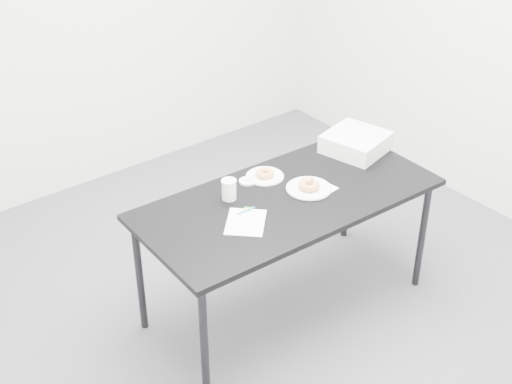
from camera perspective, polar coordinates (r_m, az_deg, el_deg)
floor at (r=4.39m, az=0.54°, el=-9.06°), size 4.00×4.00×0.00m
wall_back at (r=5.26m, az=-13.49°, el=14.14°), size 4.00×0.02×2.70m
wall_right at (r=5.06m, az=19.09°, el=12.60°), size 0.02×4.00×2.70m
table at (r=3.97m, az=2.57°, el=-1.09°), size 1.72×0.84×0.77m
scorecard at (r=3.73m, az=-0.84°, el=-2.42°), size 0.32×0.32×0.00m
logo_patch at (r=3.83m, az=-0.65°, el=-1.38°), size 0.06×0.06×0.00m
pen at (r=3.81m, az=-0.81°, el=-1.51°), size 0.12×0.01×0.01m
napkin at (r=4.02m, az=4.87°, el=0.28°), size 0.20×0.20×0.00m
plate_near at (r=4.01m, az=4.25°, el=0.29°), size 0.26×0.26×0.01m
donut_near at (r=4.00m, az=4.26°, el=0.57°), size 0.12×0.12×0.04m
plate_far at (r=4.12m, az=0.71°, el=1.27°), size 0.22×0.22×0.01m
donut_far at (r=4.11m, az=0.71°, el=1.51°), size 0.14×0.14×0.03m
coffee_cup at (r=3.89m, az=-2.17°, el=0.20°), size 0.08×0.08×0.12m
cup_lid at (r=4.07m, az=-0.69°, el=0.87°), size 0.10×0.10×0.01m
bakery_box at (r=4.42m, az=7.99°, el=3.95°), size 0.41×0.41×0.11m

